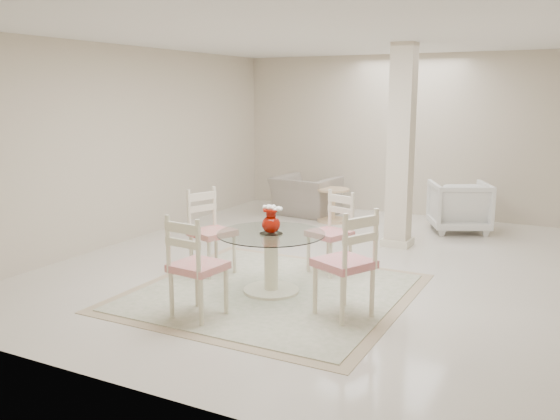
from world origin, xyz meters
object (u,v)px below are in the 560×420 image
at_px(dining_chair_south, 193,260).
at_px(side_table, 333,206).
at_px(red_vase, 271,220).
at_px(dining_chair_west, 209,225).
at_px(armchair_white, 459,206).
at_px(column, 401,147).
at_px(dining_chair_north, 334,226).
at_px(recliner_taupe, 306,196).
at_px(dining_chair_east, 350,256).
at_px(dining_table, 271,263).

xyz_separation_m(dining_chair_south, side_table, (-0.48, 4.54, -0.32)).
height_order(red_vase, dining_chair_west, dining_chair_west).
bearing_deg(armchair_white, dining_chair_west, 33.62).
bearing_deg(dining_chair_south, column, -98.36).
height_order(dining_chair_north, side_table, dining_chair_north).
relative_size(dining_chair_south, armchair_white, 1.30).
bearing_deg(side_table, dining_chair_north, -67.71).
relative_size(dining_chair_north, side_table, 1.93).
bearing_deg(dining_chair_south, dining_chair_west, -55.61).
bearing_deg(red_vase, recliner_taupe, 109.86).
xyz_separation_m(column, dining_chair_east, (0.36, -2.84, -0.75)).
bearing_deg(armchair_white, dining_chair_south, 48.26).
distance_m(column, red_vase, 2.66).
xyz_separation_m(column, dining_chair_west, (-1.59, -2.23, -0.78)).
xyz_separation_m(red_vase, dining_chair_east, (0.98, -0.31, -0.18)).
distance_m(dining_chair_east, armchair_white, 4.11).
xyz_separation_m(dining_chair_north, recliner_taupe, (-1.69, 2.89, -0.22)).
bearing_deg(column, dining_chair_north, -101.45).
distance_m(column, side_table, 2.04).
height_order(dining_chair_east, dining_chair_south, dining_chair_east).
xyz_separation_m(dining_table, dining_chair_west, (-0.98, 0.30, 0.24)).
bearing_deg(dining_table, recliner_taupe, 109.83).
xyz_separation_m(dining_table, armchair_white, (1.18, 3.79, 0.05)).
height_order(red_vase, dining_chair_south, dining_chair_south).
bearing_deg(dining_chair_east, side_table, -129.94).
bearing_deg(column, dining_table, -103.60).
relative_size(dining_chair_east, recliner_taupe, 1.13).
xyz_separation_m(dining_chair_south, armchair_white, (1.47, 4.77, -0.19)).
xyz_separation_m(dining_chair_east, dining_chair_west, (-1.95, 0.61, -0.03)).
bearing_deg(armchair_white, dining_table, 48.00).
bearing_deg(dining_chair_west, red_vase, -86.23).
distance_m(column, dining_table, 2.80).
bearing_deg(dining_chair_east, dining_chair_north, -126.20).
bearing_deg(recliner_taupe, red_vase, 116.89).
bearing_deg(dining_chair_north, dining_chair_east, -42.70).
relative_size(column, armchair_white, 3.21).
distance_m(dining_table, recliner_taupe, 4.11).
bearing_deg(red_vase, dining_chair_north, 73.01).
bearing_deg(armchair_white, side_table, -17.94).
bearing_deg(column, dining_chair_east, -82.69).
height_order(dining_chair_north, recliner_taupe, dining_chair_north).
height_order(column, dining_chair_west, column).
height_order(column, red_vase, column).
bearing_deg(dining_chair_east, column, -146.85).
relative_size(dining_chair_south, side_table, 2.01).
distance_m(dining_chair_south, armchair_white, 5.00).
bearing_deg(armchair_white, dining_chair_north, 47.87).
relative_size(dining_chair_south, recliner_taupe, 1.07).
distance_m(dining_table, side_table, 3.65).
height_order(dining_chair_east, recliner_taupe, dining_chair_east).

